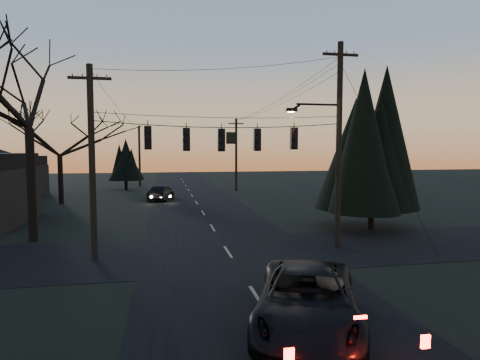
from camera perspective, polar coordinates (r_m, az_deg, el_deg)
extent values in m
cube|color=black|center=(28.93, -4.89, -5.30)|extent=(8.00, 120.00, 0.02)
cube|color=black|center=(19.22, -1.72, -10.20)|extent=(60.00, 7.00, 0.02)
cylinder|color=black|center=(18.62, -2.53, 8.23)|extent=(11.50, 0.04, 0.04)
cylinder|color=black|center=(23.63, -27.55, -0.66)|extent=(0.44, 0.44, 5.96)
cylinder|color=black|center=(25.62, 18.12, -4.95)|extent=(0.36, 0.36, 1.60)
cone|color=black|center=(25.30, 18.34, 4.33)|extent=(4.95, 4.95, 7.47)
cylinder|color=black|center=(39.22, -24.15, 0.01)|extent=(0.44, 0.44, 4.30)
cylinder|color=black|center=(50.22, -15.90, -0.47)|extent=(0.36, 0.36, 1.60)
cone|color=black|center=(50.08, -15.96, 2.40)|extent=(3.37, 3.37, 4.24)
imported|color=black|center=(11.37, 9.54, -16.46)|extent=(4.50, 6.33, 1.60)
imported|color=black|center=(39.14, -11.18, -1.70)|extent=(2.89, 4.96, 1.59)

